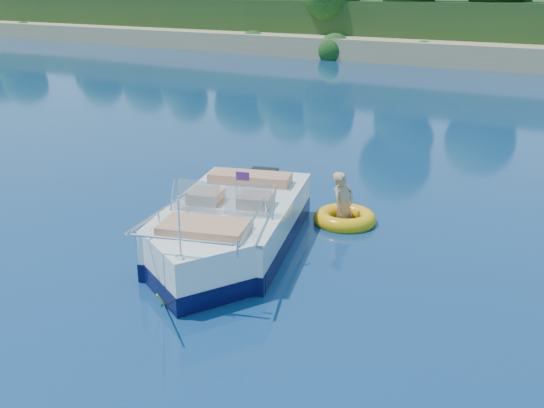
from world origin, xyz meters
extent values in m
plane|color=#0A284C|center=(0.00, 0.00, 0.00)|extent=(160.00, 160.00, 0.00)
cylinder|color=black|center=(-45.00, 41.00, 2.90)|extent=(0.44, 0.44, 2.80)
cylinder|color=black|center=(-18.00, 40.50, 3.10)|extent=(0.44, 0.44, 3.20)
cube|color=white|center=(0.34, 3.61, 0.34)|extent=(3.51, 4.69, 1.16)
cube|color=white|center=(1.02, 1.74, 0.34)|extent=(2.08, 2.08, 1.16)
cube|color=black|center=(0.34, 3.61, 0.18)|extent=(3.56, 4.74, 0.33)
cube|color=black|center=(1.02, 1.74, 0.18)|extent=(2.12, 2.12, 0.33)
cube|color=#A48456|center=(0.22, 3.92, 0.66)|extent=(2.67, 3.36, 0.11)
cube|color=white|center=(0.34, 3.61, 0.89)|extent=(3.56, 4.71, 0.07)
cube|color=black|center=(-0.45, 5.76, 0.39)|extent=(0.71, 0.57, 1.00)
cube|color=#8C9EA5|center=(0.13, 2.71, 1.21)|extent=(0.91, 0.47, 0.54)
cube|color=#8C9EA5|center=(1.07, 3.05, 1.21)|extent=(0.90, 0.66, 0.54)
cube|color=tan|center=(-0.04, 3.18, 0.92)|extent=(0.78, 0.78, 0.44)
cube|color=tan|center=(0.90, 3.52, 0.92)|extent=(0.78, 0.78, 0.44)
cube|color=tan|center=(-0.04, 4.65, 0.92)|extent=(1.83, 1.16, 0.42)
cube|color=tan|center=(0.94, 1.94, 0.90)|extent=(1.66, 1.28, 0.38)
cylinder|color=white|center=(1.30, 0.95, 1.39)|extent=(0.04, 0.04, 0.94)
cube|color=red|center=(0.98, 3.02, 1.65)|extent=(0.23, 0.10, 0.16)
cube|color=silver|center=(1.32, 0.90, 0.95)|extent=(0.13, 0.10, 0.06)
cylinder|color=yellow|center=(1.30, 0.48, 0.39)|extent=(0.79, 0.93, 0.85)
torus|color=#FFAE0B|center=(1.66, 5.81, 0.09)|extent=(1.74, 1.74, 0.36)
torus|color=red|center=(1.66, 5.81, 0.11)|extent=(1.43, 1.43, 0.12)
imported|color=tan|center=(1.62, 5.81, 0.00)|extent=(0.51, 0.91, 1.70)
camera|label=1|loc=(7.19, -5.34, 4.81)|focal=40.00mm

